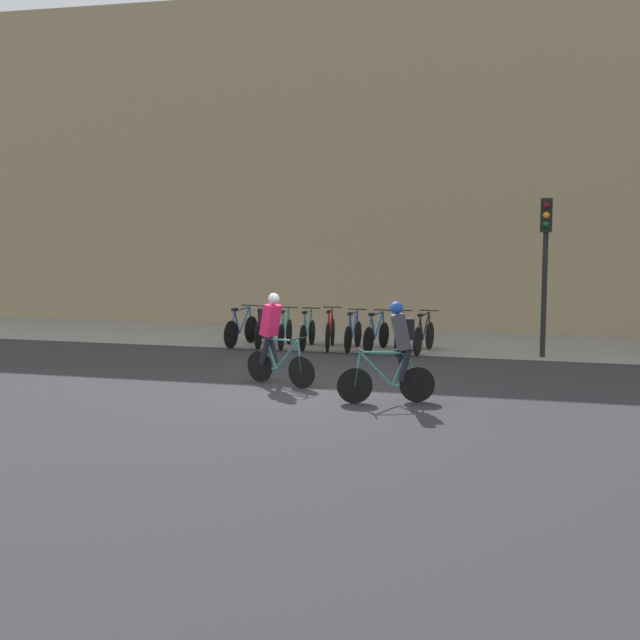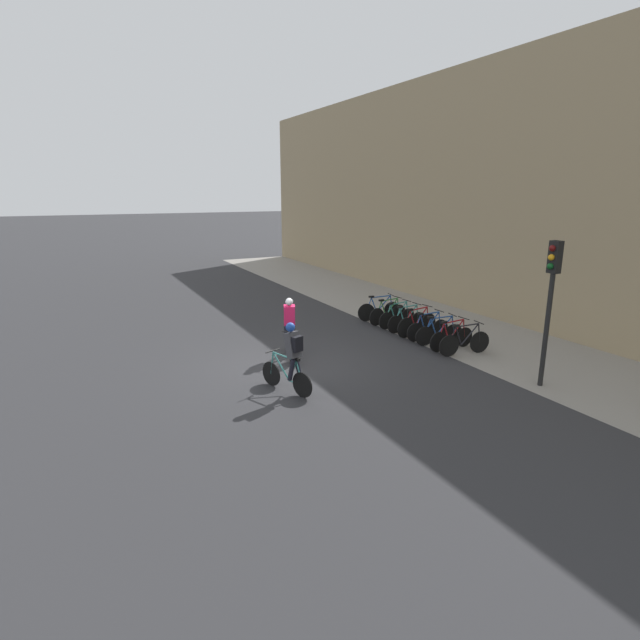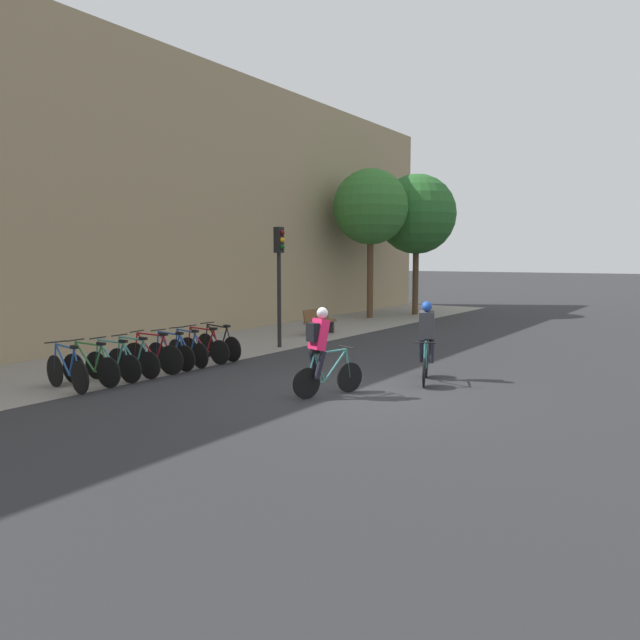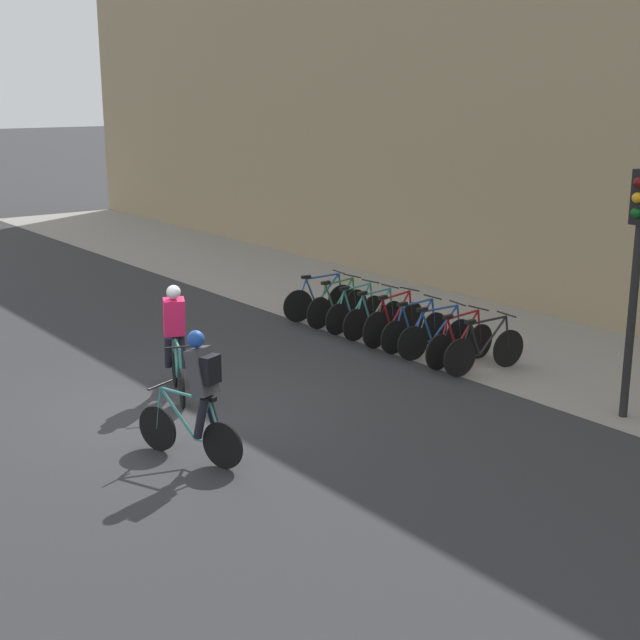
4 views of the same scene
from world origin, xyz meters
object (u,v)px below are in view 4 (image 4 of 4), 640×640
(cyclist_pink, at_px, (175,335))
(parked_bike_6, at_px, (437,336))
(cyclist_grey, at_px, (199,392))
(parked_bike_2, at_px, (355,311))
(parked_bike_4, at_px, (394,322))
(parked_bike_7, at_px, (460,343))
(parked_bike_8, at_px, (484,349))
(parked_bike_0, at_px, (320,300))
(parked_bike_3, at_px, (374,317))
(traffic_light_pole, at_px, (637,249))
(parked_bike_1, at_px, (337,306))
(parked_bike_5, at_px, (415,329))

(cyclist_pink, xyz_separation_m, parked_bike_6, (1.08, 4.64, -0.56))
(cyclist_grey, relative_size, parked_bike_2, 1.08)
(parked_bike_4, xyz_separation_m, parked_bike_7, (1.70, -0.00, -0.02))
(parked_bike_4, bearing_deg, parked_bike_6, -0.03)
(cyclist_grey, bearing_deg, parked_bike_8, 93.70)
(parked_bike_0, distance_m, parked_bike_4, 2.27)
(parked_bike_2, bearing_deg, cyclist_grey, -56.59)
(parked_bike_2, bearing_deg, parked_bike_3, 0.00)
(cyclist_pink, relative_size, parked_bike_4, 1.00)
(cyclist_grey, xyz_separation_m, parked_bike_7, (-0.93, 5.71, -0.56))
(cyclist_pink, distance_m, traffic_light_pole, 6.93)
(parked_bike_3, distance_m, parked_bike_6, 1.70)
(parked_bike_7, bearing_deg, parked_bike_8, 0.07)
(parked_bike_0, xyz_separation_m, parked_bike_3, (1.70, -0.00, -0.02))
(parked_bike_3, bearing_deg, parked_bike_6, -0.01)
(parked_bike_1, xyz_separation_m, parked_bike_5, (2.27, -0.00, -0.01))
(parked_bike_0, distance_m, parked_bike_3, 1.70)
(parked_bike_1, relative_size, parked_bike_8, 0.98)
(parked_bike_0, relative_size, parked_bike_5, 1.05)
(parked_bike_4, xyz_separation_m, traffic_light_pole, (4.97, 0.00, 2.08))
(parked_bike_1, height_order, traffic_light_pole, traffic_light_pole)
(parked_bike_6, bearing_deg, parked_bike_4, 179.97)
(cyclist_pink, height_order, parked_bike_6, cyclist_pink)
(cyclist_pink, height_order, parked_bike_2, cyclist_pink)
(traffic_light_pole, bearing_deg, cyclist_pink, -136.64)
(cyclist_grey, height_order, parked_bike_2, cyclist_grey)
(parked_bike_2, relative_size, parked_bike_7, 0.96)
(parked_bike_0, distance_m, parked_bike_8, 4.53)
(parked_bike_4, bearing_deg, parked_bike_2, -179.97)
(parked_bike_1, relative_size, parked_bike_3, 1.03)
(parked_bike_4, bearing_deg, parked_bike_3, -179.95)
(parked_bike_1, xyz_separation_m, parked_bike_7, (3.40, -0.00, -0.01))
(parked_bike_4, distance_m, parked_bike_6, 1.13)
(cyclist_pink, relative_size, parked_bike_6, 1.07)
(parked_bike_1, distance_m, parked_bike_4, 1.70)
(parked_bike_0, relative_size, parked_bike_1, 1.02)
(cyclist_grey, distance_m, parked_bike_3, 6.57)
(parked_bike_3, height_order, parked_bike_5, parked_bike_5)
(cyclist_pink, distance_m, parked_bike_1, 4.99)
(parked_bike_5, distance_m, traffic_light_pole, 4.88)
(parked_bike_2, relative_size, parked_bike_5, 1.00)
(cyclist_grey, height_order, parked_bike_0, cyclist_grey)
(parked_bike_4, relative_size, parked_bike_7, 1.03)
(parked_bike_2, bearing_deg, parked_bike_0, 179.98)
(cyclist_pink, relative_size, parked_bike_5, 1.08)
(parked_bike_1, bearing_deg, parked_bike_8, -0.00)
(cyclist_grey, xyz_separation_m, parked_bike_5, (-2.07, 5.71, -0.56))
(parked_bike_2, bearing_deg, parked_bike_5, 0.01)
(parked_bike_6, height_order, traffic_light_pole, traffic_light_pole)
(traffic_light_pole, bearing_deg, parked_bike_7, -179.95)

